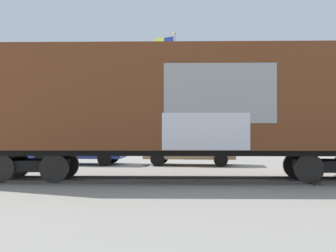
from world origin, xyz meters
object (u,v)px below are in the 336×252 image
freight_car (181,102)px  parked_car_tan (188,148)px  flagpole (170,76)px  parked_car_blue (78,146)px

freight_car → parked_car_tan: freight_car is taller
flagpole → parked_car_blue: flagpole is taller
flagpole → parked_car_blue: 7.25m
parked_car_blue → freight_car: bearing=-55.0°
flagpole → freight_car: bearing=-87.2°
flagpole → parked_car_blue: bearing=-136.8°
freight_car → parked_car_blue: size_ratio=3.31×
freight_car → parked_car_tan: size_ratio=3.42×
parked_car_blue → flagpole: bearing=43.2°
parked_car_tan → freight_car: bearing=-93.4°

